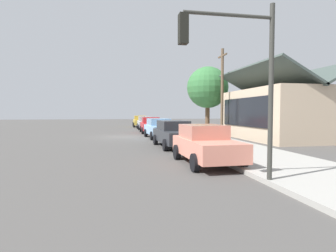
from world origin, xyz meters
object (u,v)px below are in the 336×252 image
(car_coral, at_px, (205,144))
(traffic_light_main, at_px, (237,63))
(car_cherry, at_px, (151,125))
(car_charcoal, at_px, (174,134))
(car_mustard, at_px, (140,121))
(fire_hydrant_red, at_px, (163,127))
(shade_tree, at_px, (208,88))
(car_silver, at_px, (145,123))
(car_skyblue, at_px, (159,128))
(utility_pole_wooden, at_px, (222,91))

(car_coral, height_order, traffic_light_main, traffic_light_main)
(car_cherry, distance_m, car_coral, 17.37)
(car_cherry, distance_m, car_charcoal, 11.78)
(car_mustard, distance_m, fire_hydrant_red, 10.98)
(car_charcoal, relative_size, fire_hydrant_red, 6.88)
(car_cherry, height_order, shade_tree, shade_tree)
(shade_tree, distance_m, fire_hydrant_red, 6.28)
(car_mustard, height_order, traffic_light_main, traffic_light_main)
(car_silver, bearing_deg, shade_tree, 39.25)
(car_skyblue, bearing_deg, traffic_light_main, -3.74)
(car_silver, xyz_separation_m, traffic_light_main, (26.79, -0.32, 2.68))
(car_silver, distance_m, shade_tree, 9.77)
(car_mustard, height_order, car_charcoal, same)
(car_skyblue, height_order, car_charcoal, same)
(car_silver, height_order, utility_pole_wooden, utility_pole_wooden)
(shade_tree, bearing_deg, car_cherry, -102.33)
(car_skyblue, height_order, utility_pole_wooden, utility_pole_wooden)
(car_mustard, bearing_deg, traffic_light_main, 1.47)
(car_silver, xyz_separation_m, utility_pole_wooden, (11.56, 5.34, 3.12))
(car_mustard, bearing_deg, car_cherry, 2.10)
(car_skyblue, relative_size, fire_hydrant_red, 6.76)
(car_mustard, distance_m, shade_tree, 14.74)
(car_silver, distance_m, traffic_light_main, 26.93)
(car_mustard, relative_size, utility_pole_wooden, 0.63)
(traffic_light_main, bearing_deg, utility_pole_wooden, 159.62)
(shade_tree, relative_size, utility_pole_wooden, 0.89)
(shade_tree, height_order, traffic_light_main, shade_tree)
(car_cherry, xyz_separation_m, car_skyblue, (5.81, -0.03, -0.00))
(car_mustard, distance_m, traffic_light_main, 32.87)
(car_silver, relative_size, car_skyblue, 0.93)
(car_silver, height_order, shade_tree, shade_tree)
(car_silver, bearing_deg, car_mustard, -177.55)
(car_skyblue, height_order, fire_hydrant_red, car_skyblue)
(car_skyblue, height_order, car_coral, same)
(car_mustard, height_order, shade_tree, shade_tree)
(traffic_light_main, distance_m, fire_hydrant_red, 22.15)
(utility_pole_wooden, bearing_deg, car_silver, -155.20)
(utility_pole_wooden, bearing_deg, car_cherry, -136.50)
(car_charcoal, xyz_separation_m, car_coral, (5.59, 0.10, -0.00))
(shade_tree, xyz_separation_m, traffic_light_main, (19.71, -5.89, -1.10))
(car_cherry, relative_size, car_skyblue, 0.98)
(car_skyblue, xyz_separation_m, shade_tree, (-4.58, 5.68, 3.78))
(car_mustard, distance_m, car_charcoal, 23.59)
(car_charcoal, relative_size, traffic_light_main, 0.94)
(car_cherry, bearing_deg, car_skyblue, 1.20)
(car_skyblue, distance_m, utility_pole_wooden, 6.28)
(car_mustard, relative_size, traffic_light_main, 0.90)
(traffic_light_main, xyz_separation_m, utility_pole_wooden, (-15.23, 5.66, 0.44))
(utility_pole_wooden, bearing_deg, car_coral, -24.70)
(car_cherry, height_order, car_skyblue, same)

